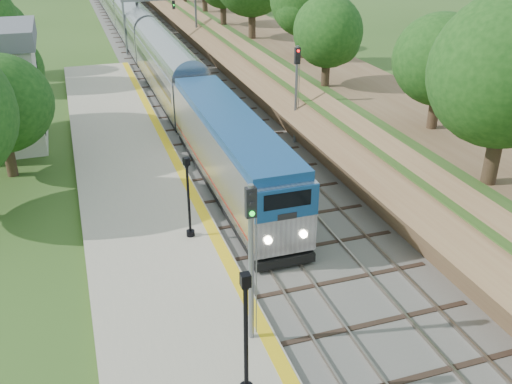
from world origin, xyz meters
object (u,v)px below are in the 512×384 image
object	(u,v)px
lamppost_far	(189,202)
train	(118,7)
lamppost_mid	(246,343)
signal_gantry	(160,9)
signal_platform	(251,248)
signal_farside	(296,85)

from	to	relation	value
lamppost_far	train	bearing A→B (deg)	86.89
train	lamppost_mid	world-z (taller)	lamppost_mid
signal_gantry	train	bearing A→B (deg)	96.45
signal_gantry	lamppost_far	world-z (taller)	signal_gantry
signal_gantry	lamppost_far	size ratio (longest dim) A/B	2.06
lamppost_mid	signal_platform	world-z (taller)	signal_platform
train	signal_farside	size ratio (longest dim) A/B	20.72
signal_platform	signal_farside	distance (m)	20.60
signal_gantry	signal_platform	distance (m)	49.80
signal_gantry	lamppost_mid	size ratio (longest dim) A/B	1.81
lamppost_far	signal_platform	bearing A→B (deg)	-86.02
lamppost_mid	lamppost_far	distance (m)	10.43
train	signal_farside	world-z (taller)	signal_farside
signal_gantry	signal_farside	size ratio (longest dim) A/B	1.27
train	lamppost_far	xyz separation A→B (m)	(-3.45, -63.51, 0.00)
signal_gantry	signal_platform	world-z (taller)	signal_platform
lamppost_mid	lamppost_far	world-z (taller)	lamppost_mid
lamppost_far	signal_platform	xyz separation A→B (m)	(0.55, -7.86, 1.99)
signal_gantry	lamppost_far	distance (m)	42.15
lamppost_mid	signal_farside	distance (m)	23.40
signal_gantry	signal_platform	xyz separation A→B (m)	(-5.37, -49.51, -0.63)
signal_gantry	signal_platform	bearing A→B (deg)	-96.19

